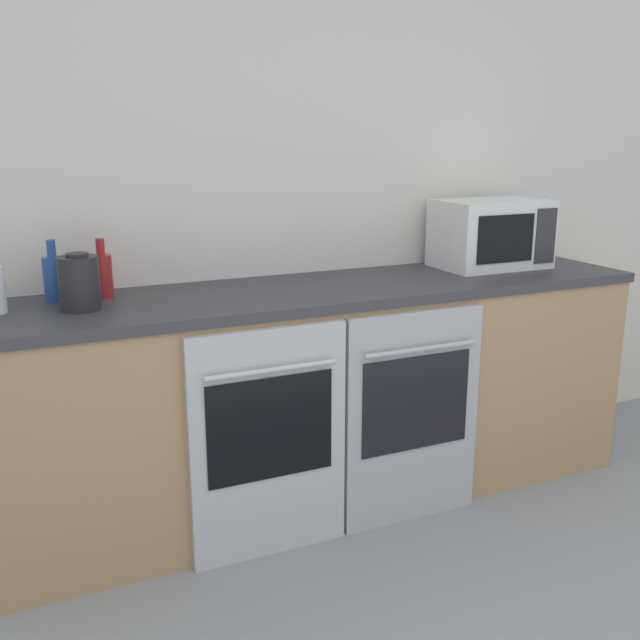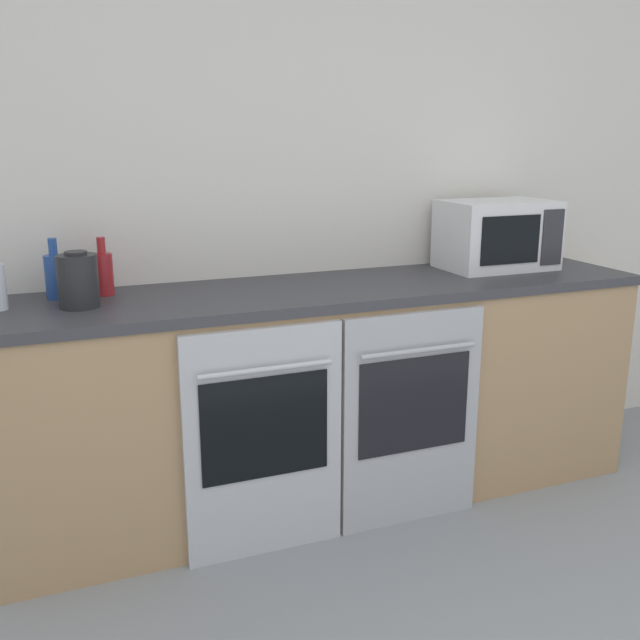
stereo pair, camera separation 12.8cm
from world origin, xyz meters
The scene contains 8 objects.
wall_back centered at (0.00, 2.39, 1.30)m, with size 10.00×0.06×2.60m.
counter_back centered at (0.00, 2.05, 0.47)m, with size 2.71×0.63×0.94m.
oven_left centered at (-0.38, 1.74, 0.45)m, with size 0.60×0.06×0.88m.
oven_right centered at (0.23, 1.74, 0.45)m, with size 0.60×0.06×0.88m.
microwave centered at (0.86, 2.14, 1.09)m, with size 0.49×0.33×0.31m.
bottle_red centered at (-0.86, 2.21, 1.03)m, with size 0.08×0.08×0.22m.
bottle_blue centered at (-1.04, 2.22, 1.03)m, with size 0.08×0.08×0.23m.
kettle centered at (-0.96, 2.04, 1.03)m, with size 0.14×0.14×0.20m.
Camera 1 is at (-1.20, -0.52, 1.53)m, focal length 40.00 mm.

